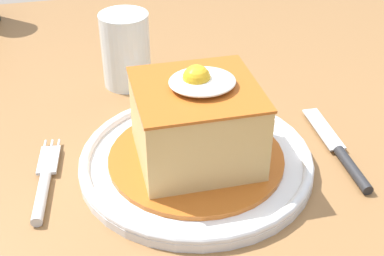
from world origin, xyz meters
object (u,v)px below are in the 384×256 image
main_plate (196,160)px  drinking_glass (126,54)px  fork (44,185)px  knife (344,157)px

main_plate → drinking_glass: (-0.05, 0.21, 0.04)m
fork → drinking_glass: bearing=60.7°
fork → main_plate: bearing=-0.0°
drinking_glass → fork: bearing=-119.3°
fork → drinking_glass: size_ratio=1.35×
fork → knife: 0.34m
main_plate → fork: bearing=180.0°
main_plate → fork: 0.17m
knife → drinking_glass: bearing=131.9°
knife → drinking_glass: (-0.22, 0.24, 0.04)m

